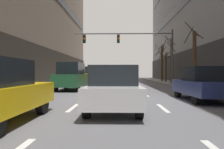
{
  "coord_description": "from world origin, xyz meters",
  "views": [
    {
      "loc": [
        0.01,
        -11.39,
        1.33
      ],
      "look_at": [
        -0.86,
        21.0,
        1.07
      ],
      "focal_mm": 35.65,
      "sensor_mm": 36.0,
      "label": 1
    }
  ],
  "objects_px": {
    "car_driving_4": "(71,76)",
    "street_tree_0": "(165,66)",
    "car_driving_1": "(114,89)",
    "street_tree_2": "(194,58)",
    "taxi_driving_5": "(118,74)",
    "street_tree_3": "(162,62)",
    "street_tree_1": "(171,59)",
    "taxi_driving_2": "(92,75)",
    "car_parked_1": "(203,84)",
    "taxi_driving_3": "(119,76)",
    "traffic_signal_0": "(135,44)",
    "car_driving_0": "(117,79)"
  },
  "relations": [
    {
      "from": "car_driving_1",
      "to": "taxi_driving_5",
      "type": "height_order",
      "value": "taxi_driving_5"
    },
    {
      "from": "car_driving_1",
      "to": "street_tree_2",
      "type": "xyz_separation_m",
      "value": [
        6.41,
        10.71,
        1.77
      ]
    },
    {
      "from": "taxi_driving_2",
      "to": "street_tree_2",
      "type": "height_order",
      "value": "street_tree_2"
    },
    {
      "from": "taxi_driving_2",
      "to": "street_tree_3",
      "type": "bearing_deg",
      "value": 15.2
    },
    {
      "from": "car_driving_0",
      "to": "car_parked_1",
      "type": "relative_size",
      "value": 1.08
    },
    {
      "from": "taxi_driving_3",
      "to": "street_tree_2",
      "type": "relative_size",
      "value": 0.84
    },
    {
      "from": "street_tree_2",
      "to": "street_tree_1",
      "type": "bearing_deg",
      "value": 90.29
    },
    {
      "from": "taxi_driving_5",
      "to": "street_tree_3",
      "type": "distance_m",
      "value": 8.51
    },
    {
      "from": "taxi_driving_5",
      "to": "car_parked_1",
      "type": "bearing_deg",
      "value": -81.52
    },
    {
      "from": "car_driving_0",
      "to": "street_tree_3",
      "type": "relative_size",
      "value": 0.85
    },
    {
      "from": "traffic_signal_0",
      "to": "car_driving_1",
      "type": "bearing_deg",
      "value": -97.34
    },
    {
      "from": "car_driving_4",
      "to": "car_parked_1",
      "type": "bearing_deg",
      "value": -39.01
    },
    {
      "from": "street_tree_2",
      "to": "street_tree_3",
      "type": "height_order",
      "value": "street_tree_3"
    },
    {
      "from": "car_driving_1",
      "to": "taxi_driving_5",
      "type": "xyz_separation_m",
      "value": [
        0.2,
        29.76,
        0.3
      ]
    },
    {
      "from": "taxi_driving_2",
      "to": "car_driving_4",
      "type": "xyz_separation_m",
      "value": [
        -0.12,
        -12.42,
        -0.01
      ]
    },
    {
      "from": "street_tree_2",
      "to": "street_tree_3",
      "type": "distance_m",
      "value": 13.48
    },
    {
      "from": "street_tree_3",
      "to": "car_driving_4",
      "type": "bearing_deg",
      "value": -123.04
    },
    {
      "from": "taxi_driving_5",
      "to": "car_driving_0",
      "type": "bearing_deg",
      "value": -90.43
    },
    {
      "from": "car_driving_4",
      "to": "street_tree_0",
      "type": "xyz_separation_m",
      "value": [
        9.79,
        12.55,
        1.18
      ]
    },
    {
      "from": "car_driving_1",
      "to": "taxi_driving_5",
      "type": "bearing_deg",
      "value": 89.62
    },
    {
      "from": "taxi_driving_3",
      "to": "street_tree_2",
      "type": "bearing_deg",
      "value": -63.07
    },
    {
      "from": "car_driving_4",
      "to": "taxi_driving_3",
      "type": "bearing_deg",
      "value": 75.0
    },
    {
      "from": "car_driving_0",
      "to": "street_tree_0",
      "type": "height_order",
      "value": "street_tree_0"
    },
    {
      "from": "taxi_driving_3",
      "to": "traffic_signal_0",
      "type": "distance_m",
      "value": 8.77
    },
    {
      "from": "taxi_driving_2",
      "to": "street_tree_1",
      "type": "distance_m",
      "value": 10.29
    },
    {
      "from": "street_tree_0",
      "to": "street_tree_3",
      "type": "xyz_separation_m",
      "value": [
        0.0,
        2.5,
        0.59
      ]
    },
    {
      "from": "car_driving_4",
      "to": "street_tree_2",
      "type": "distance_m",
      "value": 10.04
    },
    {
      "from": "traffic_signal_0",
      "to": "street_tree_3",
      "type": "relative_size",
      "value": 1.8
    },
    {
      "from": "car_driving_0",
      "to": "street_tree_1",
      "type": "relative_size",
      "value": 0.84
    },
    {
      "from": "car_driving_0",
      "to": "taxi_driving_2",
      "type": "height_order",
      "value": "taxi_driving_2"
    },
    {
      "from": "taxi_driving_3",
      "to": "car_parked_1",
      "type": "distance_m",
      "value": 20.18
    },
    {
      "from": "street_tree_3",
      "to": "taxi_driving_2",
      "type": "bearing_deg",
      "value": -164.8
    },
    {
      "from": "taxi_driving_2",
      "to": "traffic_signal_0",
      "type": "bearing_deg",
      "value": -52.13
    },
    {
      "from": "car_parked_1",
      "to": "street_tree_0",
      "type": "xyz_separation_m",
      "value": [
        2.21,
        18.69,
        1.42
      ]
    },
    {
      "from": "car_driving_1",
      "to": "street_tree_2",
      "type": "relative_size",
      "value": 0.79
    },
    {
      "from": "car_parked_1",
      "to": "taxi_driving_2",
      "type": "bearing_deg",
      "value": 111.9
    },
    {
      "from": "taxi_driving_5",
      "to": "street_tree_1",
      "type": "relative_size",
      "value": 0.8
    },
    {
      "from": "street_tree_0",
      "to": "taxi_driving_5",
      "type": "bearing_deg",
      "value": 127.55
    },
    {
      "from": "car_driving_0",
      "to": "car_driving_1",
      "type": "relative_size",
      "value": 1.12
    },
    {
      "from": "car_driving_4",
      "to": "car_driving_0",
      "type": "bearing_deg",
      "value": 16.35
    },
    {
      "from": "traffic_signal_0",
      "to": "street_tree_0",
      "type": "height_order",
      "value": "traffic_signal_0"
    },
    {
      "from": "street_tree_2",
      "to": "traffic_signal_0",
      "type": "bearing_deg",
      "value": 137.11
    },
    {
      "from": "taxi_driving_2",
      "to": "taxi_driving_5",
      "type": "relative_size",
      "value": 1.0
    },
    {
      "from": "car_driving_4",
      "to": "taxi_driving_5",
      "type": "height_order",
      "value": "taxi_driving_5"
    },
    {
      "from": "street_tree_0",
      "to": "street_tree_2",
      "type": "bearing_deg",
      "value": -89.94
    },
    {
      "from": "car_driving_4",
      "to": "street_tree_0",
      "type": "height_order",
      "value": "street_tree_0"
    },
    {
      "from": "taxi_driving_2",
      "to": "street_tree_0",
      "type": "relative_size",
      "value": 0.93
    },
    {
      "from": "car_driving_4",
      "to": "street_tree_3",
      "type": "bearing_deg",
      "value": 56.96
    },
    {
      "from": "street_tree_0",
      "to": "taxi_driving_2",
      "type": "bearing_deg",
      "value": -179.23
    },
    {
      "from": "car_driving_4",
      "to": "street_tree_2",
      "type": "relative_size",
      "value": 0.82
    }
  ]
}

